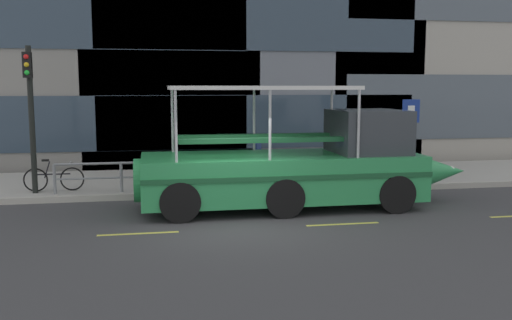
{
  "coord_description": "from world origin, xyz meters",
  "views": [
    {
      "loc": [
        -2.03,
        -13.29,
        3.27
      ],
      "look_at": [
        0.7,
        1.47,
        1.3
      ],
      "focal_mm": 39.32,
      "sensor_mm": 36.0,
      "label": 1
    }
  ],
  "objects_px": {
    "pedestrian_mid_left": "(257,153)",
    "leaned_bicycle": "(54,179)",
    "pedestrian_near_bow": "(364,149)",
    "traffic_light_pole": "(30,105)",
    "parking_sign": "(410,126)",
    "duck_tour_boat": "(302,167)"
  },
  "relations": [
    {
      "from": "parking_sign",
      "to": "leaned_bicycle",
      "type": "distance_m",
      "value": 11.35
    },
    {
      "from": "traffic_light_pole",
      "to": "duck_tour_boat",
      "type": "relative_size",
      "value": 0.46
    },
    {
      "from": "pedestrian_mid_left",
      "to": "pedestrian_near_bow",
      "type": "bearing_deg",
      "value": -2.59
    },
    {
      "from": "duck_tour_boat",
      "to": "pedestrian_mid_left",
      "type": "xyz_separation_m",
      "value": [
        -0.55,
        3.63,
        -0.03
      ]
    },
    {
      "from": "duck_tour_boat",
      "to": "pedestrian_mid_left",
      "type": "relative_size",
      "value": 6.2
    },
    {
      "from": "pedestrian_mid_left",
      "to": "traffic_light_pole",
      "type": "bearing_deg",
      "value": -169.99
    },
    {
      "from": "traffic_light_pole",
      "to": "leaned_bicycle",
      "type": "distance_m",
      "value": 2.26
    },
    {
      "from": "traffic_light_pole",
      "to": "pedestrian_near_bow",
      "type": "relative_size",
      "value": 2.63
    },
    {
      "from": "leaned_bicycle",
      "to": "pedestrian_near_bow",
      "type": "height_order",
      "value": "pedestrian_near_bow"
    },
    {
      "from": "duck_tour_boat",
      "to": "parking_sign",
      "type": "bearing_deg",
      "value": 30.88
    },
    {
      "from": "parking_sign",
      "to": "pedestrian_near_bow",
      "type": "xyz_separation_m",
      "value": [
        -1.26,
        0.85,
        -0.84
      ]
    },
    {
      "from": "duck_tour_boat",
      "to": "pedestrian_mid_left",
      "type": "distance_m",
      "value": 3.68
    },
    {
      "from": "leaned_bicycle",
      "to": "duck_tour_boat",
      "type": "distance_m",
      "value": 7.41
    },
    {
      "from": "duck_tour_boat",
      "to": "traffic_light_pole",
      "type": "bearing_deg",
      "value": 161.77
    },
    {
      "from": "traffic_light_pole",
      "to": "duck_tour_boat",
      "type": "height_order",
      "value": "traffic_light_pole"
    },
    {
      "from": "duck_tour_boat",
      "to": "leaned_bicycle",
      "type": "bearing_deg",
      "value": 158.64
    },
    {
      "from": "traffic_light_pole",
      "to": "parking_sign",
      "type": "xyz_separation_m",
      "value": [
        11.76,
        0.19,
        -0.75
      ]
    },
    {
      "from": "leaned_bicycle",
      "to": "pedestrian_mid_left",
      "type": "bearing_deg",
      "value": 8.48
    },
    {
      "from": "traffic_light_pole",
      "to": "pedestrian_near_bow",
      "type": "xyz_separation_m",
      "value": [
        10.5,
        1.04,
        -1.59
      ]
    },
    {
      "from": "pedestrian_mid_left",
      "to": "leaned_bicycle",
      "type": "bearing_deg",
      "value": -171.52
    },
    {
      "from": "traffic_light_pole",
      "to": "duck_tour_boat",
      "type": "xyz_separation_m",
      "value": [
        7.38,
        -2.43,
        -1.64
      ]
    },
    {
      "from": "leaned_bicycle",
      "to": "pedestrian_near_bow",
      "type": "relative_size",
      "value": 1.08
    }
  ]
}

